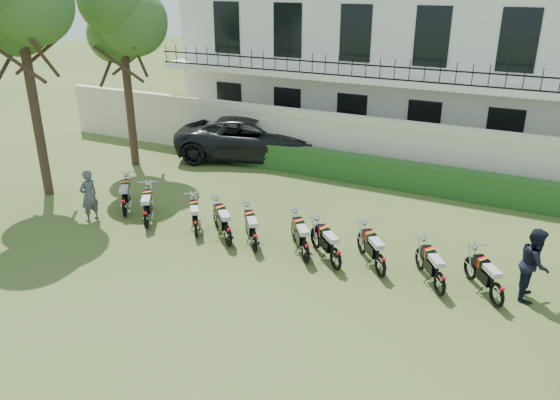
{
  "coord_description": "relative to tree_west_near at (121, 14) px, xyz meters",
  "views": [
    {
      "loc": [
        6.04,
        -11.37,
        7.06
      ],
      "look_at": [
        -0.81,
        2.06,
        0.97
      ],
      "focal_mm": 35.0,
      "sensor_mm": 36.0,
      "label": 1
    }
  ],
  "objects": [
    {
      "name": "ground",
      "position": [
        8.96,
        -5.0,
        -5.89
      ],
      "size": [
        100.0,
        100.0,
        0.0
      ],
      "primitive_type": "plane",
      "color": "#415221",
      "rests_on": "ground"
    },
    {
      "name": "perimeter_wall",
      "position": [
        8.96,
        3.0,
        -4.72
      ],
      "size": [
        30.0,
        0.35,
        2.3
      ],
      "color": "beige",
      "rests_on": "ground"
    },
    {
      "name": "hedge",
      "position": [
        9.96,
        2.2,
        -5.39
      ],
      "size": [
        18.0,
        0.6,
        1.0
      ],
      "primitive_type": "cube",
      "color": "#1A3E16",
      "rests_on": "ground"
    },
    {
      "name": "building",
      "position": [
        8.96,
        8.96,
        -2.18
      ],
      "size": [
        20.4,
        9.6,
        7.4
      ],
      "color": "white",
      "rests_on": "ground"
    },
    {
      "name": "tree_west_near",
      "position": [
        0.0,
        0.0,
        0.0
      ],
      "size": [
        3.4,
        3.2,
        7.9
      ],
      "color": "#473323",
      "rests_on": "ground"
    },
    {
      "name": "motorcycle_0",
      "position": [
        3.32,
        -4.37,
        -5.38
      ],
      "size": [
        1.28,
        1.66,
        1.09
      ],
      "rotation": [
        0.0,
        0.0,
        0.65
      ],
      "color": "black",
      "rests_on": "ground"
    },
    {
      "name": "motorcycle_1",
      "position": [
        4.54,
        -4.78,
        -5.39
      ],
      "size": [
        1.22,
        1.7,
        1.09
      ],
      "rotation": [
        0.0,
        0.0,
        0.61
      ],
      "color": "black",
      "rests_on": "ground"
    },
    {
      "name": "motorcycle_2",
      "position": [
        6.21,
        -4.57,
        -5.44
      ],
      "size": [
        1.16,
        1.49,
        0.98
      ],
      "rotation": [
        0.0,
        0.0,
        0.65
      ],
      "color": "black",
      "rests_on": "ground"
    },
    {
      "name": "motorcycle_3",
      "position": [
        7.37,
        -4.65,
        -5.39
      ],
      "size": [
        1.52,
        1.45,
        1.09
      ],
      "rotation": [
        0.0,
        0.0,
        0.81
      ],
      "color": "black",
      "rests_on": "ground"
    },
    {
      "name": "motorcycle_4",
      "position": [
        8.2,
        -4.6,
        -5.41
      ],
      "size": [
        1.26,
        1.54,
        1.04
      ],
      "rotation": [
        0.0,
        0.0,
        0.68
      ],
      "color": "black",
      "rests_on": "ground"
    },
    {
      "name": "motorcycle_5",
      "position": [
        9.73,
        -4.52,
        -5.39
      ],
      "size": [
        1.29,
        1.61,
        1.07
      ],
      "rotation": [
        0.0,
        0.0,
        0.66
      ],
      "color": "black",
      "rests_on": "ground"
    },
    {
      "name": "motorcycle_6",
      "position": [
        10.59,
        -4.52,
        -5.4
      ],
      "size": [
        1.47,
        1.39,
        1.06
      ],
      "rotation": [
        0.0,
        0.0,
        0.82
      ],
      "color": "black",
      "rests_on": "ground"
    },
    {
      "name": "motorcycle_7",
      "position": [
        11.73,
        -4.35,
        -5.4
      ],
      "size": [
        1.31,
        1.57,
        1.06
      ],
      "rotation": [
        0.0,
        0.0,
        0.69
      ],
      "color": "black",
      "rests_on": "ground"
    },
    {
      "name": "motorcycle_8",
      "position": [
        13.26,
        -4.56,
        -5.42
      ],
      "size": [
        1.13,
        1.62,
        1.03
      ],
      "rotation": [
        0.0,
        0.0,
        0.59
      ],
      "color": "black",
      "rests_on": "ground"
    },
    {
      "name": "motorcycle_9",
      "position": [
        14.53,
        -4.45,
        -5.42
      ],
      "size": [
        1.17,
        1.57,
        1.02
      ],
      "rotation": [
        0.0,
        0.0,
        0.63
      ],
      "color": "black",
      "rests_on": "ground"
    },
    {
      "name": "suv",
      "position": [
        3.87,
        2.95,
        -5.0
      ],
      "size": [
        6.98,
        4.87,
        1.77
      ],
      "primitive_type": "imported",
      "rotation": [
        0.0,
        0.0,
        1.91
      ],
      "color": "black",
      "rests_on": "ground"
    },
    {
      "name": "inspector",
      "position": [
        2.55,
        -5.04,
        -5.06
      ],
      "size": [
        0.48,
        0.66,
        1.66
      ],
      "primitive_type": "imported",
      "rotation": [
        0.0,
        0.0,
        -1.71
      ],
      "color": "#55555A",
      "rests_on": "ground"
    },
    {
      "name": "officer_4",
      "position": [
        15.19,
        -3.61,
        -5.0
      ],
      "size": [
        0.72,
        0.9,
        1.78
      ],
      "primitive_type": "imported",
      "rotation": [
        0.0,
        0.0,
        1.62
      ],
      "color": "black",
      "rests_on": "ground"
    }
  ]
}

